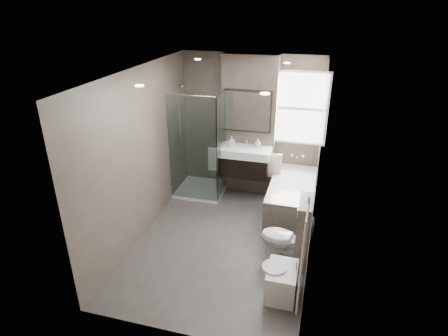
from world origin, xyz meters
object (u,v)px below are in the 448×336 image
(vanity, at_px, (244,161))
(toilet, at_px, (285,239))
(bathtub, at_px, (292,196))
(bidet, at_px, (281,281))

(vanity, distance_m, toilet, 2.00)
(vanity, xyz_separation_m, bathtub, (0.92, -0.33, -0.43))
(vanity, relative_size, bathtub, 0.59)
(vanity, relative_size, bidet, 1.79)
(toilet, bearing_deg, bathtub, -170.45)
(bathtub, height_order, toilet, toilet)
(toilet, height_order, bidet, toilet)
(toilet, xyz_separation_m, bidet, (0.04, -0.71, -0.14))
(bathtub, bearing_deg, toilet, -88.13)
(bathtub, bearing_deg, vanity, 160.63)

